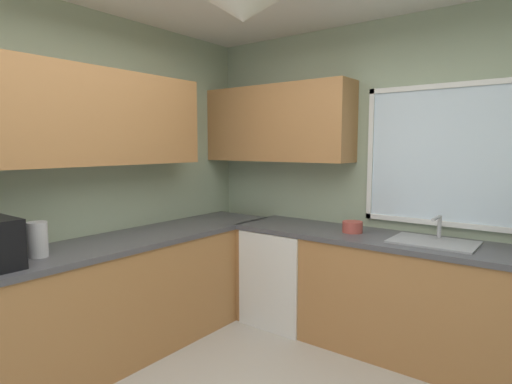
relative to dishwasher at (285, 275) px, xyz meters
name	(u,v)px	position (x,y,z in m)	size (l,w,h in m)	color
room_shell	(245,117)	(0.46, -1.16, 1.34)	(3.69, 4.02, 2.69)	#9EAD8E
counter_run_left	(80,311)	(-0.66, -1.61, 0.02)	(0.65, 3.63, 0.89)	#AD7542
counter_run_back	(399,296)	(1.02, 0.03, 0.02)	(2.78, 0.65, 0.89)	#AD7542
dishwasher	(285,275)	(0.00, 0.00, 0.00)	(0.60, 0.60, 0.85)	white
kettle	(38,240)	(-0.64, -1.88, 0.58)	(0.12, 0.12, 0.22)	#B7B7BC
sink_assembly	(433,241)	(1.25, 0.04, 0.48)	(0.58, 0.40, 0.19)	#9EA0A5
bowl	(352,227)	(0.63, 0.03, 0.51)	(0.16, 0.16, 0.09)	#B74C42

